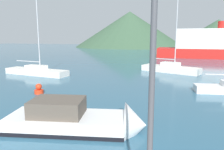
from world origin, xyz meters
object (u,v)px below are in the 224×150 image
Objects in this scene: sailboat_inner at (170,68)px; sailboat_middle at (36,71)px; ferry_distant at (221,45)px; buoy_marker at (39,90)px; streetlamp at (153,43)px; motorboat_near at (81,121)px.

sailboat_inner is 1.06× the size of sailboat_middle.
buoy_marker is (-16.94, -39.27, -2.45)m from ferry_distant.
sailboat_inner is at bearing -112.87° from ferry_distant.
streetlamp is 0.22× the size of ferry_distant.
streetlamp is 0.84× the size of motorboat_near.
motorboat_near is at bearing -107.50° from ferry_distant.
sailboat_middle reaches higher than streetlamp.
ferry_distant reaches higher than motorboat_near.
sailboat_middle is 39.57m from ferry_distant.
sailboat_middle is 0.35× the size of ferry_distant.
sailboat_inner is at bearing 31.37° from sailboat_middle.
motorboat_near is at bearing -39.62° from sailboat_middle.
buoy_marker is (-6.56, 5.00, -0.13)m from motorboat_near.
ferry_distant is at bearing 82.91° from streetlamp.
streetlamp is at bearing -67.40° from sailboat_inner.
ferry_distant is 32.99× the size of buoy_marker.
sailboat_middle is 9.62m from buoy_marker.
ferry_distant reaches higher than buoy_marker.
sailboat_middle is (-15.06, -7.73, -0.05)m from sailboat_inner.
ferry_distant is (10.38, 44.27, 2.32)m from motorboat_near.
sailboat_middle is at bearing -130.28° from ferry_distant.
sailboat_inner is 12.12× the size of buoy_marker.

